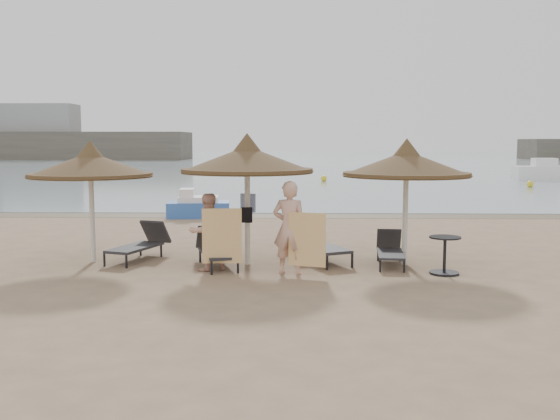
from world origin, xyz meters
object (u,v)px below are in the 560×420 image
(palapa_left, at_px, (90,165))
(lounger_far_left, at_px, (141,243))
(person_right, at_px, (290,220))
(lounger_near_right, at_px, (316,242))
(pedal_boat, at_px, (198,206))
(palapa_center, at_px, (247,160))
(palapa_right, at_px, (406,164))
(lounger_near_left, at_px, (215,248))
(lounger_far_right, at_px, (390,250))
(person_left, at_px, (207,226))
(side_table, at_px, (445,256))

(palapa_left, bearing_deg, lounger_far_left, 20.39)
(person_right, bearing_deg, lounger_near_right, -100.01)
(person_right, relative_size, pedal_boat, 0.96)
(palapa_center, xyz_separation_m, palapa_right, (3.47, 0.08, -0.09))
(lounger_near_right, bearing_deg, palapa_right, -38.50)
(lounger_near_left, distance_m, lounger_far_right, 3.86)
(palapa_center, distance_m, lounger_far_right, 3.72)
(person_right, bearing_deg, palapa_center, -34.37)
(person_left, bearing_deg, palapa_left, -46.07)
(lounger_far_right, bearing_deg, palapa_right, 2.08)
(lounger_far_left, height_order, lounger_near_right, lounger_near_right)
(palapa_left, height_order, palapa_center, palapa_center)
(palapa_left, relative_size, side_table, 3.55)
(palapa_left, relative_size, palapa_center, 0.95)
(lounger_far_left, xyz_separation_m, person_right, (3.44, -1.52, 0.74))
(palapa_left, xyz_separation_m, lounger_far_left, (1.00, 0.37, -1.80))
(palapa_left, height_order, person_left, palapa_left)
(person_left, bearing_deg, lounger_far_right, 161.37)
(palapa_left, height_order, palapa_right, palapa_right)
(lounger_near_left, xyz_separation_m, person_right, (1.64, -0.89, 0.74))
(lounger_far_left, xyz_separation_m, person_left, (1.70, -1.19, 0.57))
(palapa_right, height_order, side_table, palapa_right)
(lounger_near_left, bearing_deg, lounger_far_right, -15.65)
(palapa_center, bearing_deg, palapa_right, 1.40)
(palapa_right, bearing_deg, palapa_center, -178.60)
(lounger_far_right, bearing_deg, palapa_left, -175.27)
(side_table, distance_m, pedal_boat, 11.54)
(lounger_near_right, height_order, lounger_far_right, lounger_near_right)
(palapa_center, distance_m, lounger_far_left, 3.20)
(lounger_near_right, height_order, side_table, lounger_near_right)
(lounger_near_left, distance_m, pedal_boat, 8.84)
(palapa_right, bearing_deg, side_table, -56.65)
(person_right, distance_m, pedal_boat, 10.17)
(lounger_near_left, relative_size, person_left, 1.02)
(person_right, xyz_separation_m, pedal_boat, (-3.40, 9.55, -0.73))
(person_left, height_order, pedal_boat, person_left)
(lounger_far_left, relative_size, pedal_boat, 0.85)
(lounger_far_left, height_order, person_right, person_right)
(palapa_center, height_order, person_left, palapa_center)
(palapa_left, distance_m, lounger_near_left, 3.34)
(lounger_near_left, xyz_separation_m, person_left, (-0.09, -0.56, 0.57))
(lounger_near_left, bearing_deg, side_table, -28.01)
(lounger_near_right, bearing_deg, pedal_boat, 91.14)
(palapa_left, height_order, lounger_near_left, palapa_left)
(lounger_far_left, distance_m, lounger_near_right, 4.04)
(lounger_near_left, bearing_deg, palapa_center, -12.11)
(lounger_far_left, bearing_deg, palapa_left, -140.57)
(palapa_right, xyz_separation_m, person_left, (-4.26, -0.72, -1.27))
(palapa_right, distance_m, lounger_far_left, 6.26)
(lounger_near_left, bearing_deg, palapa_right, -16.10)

